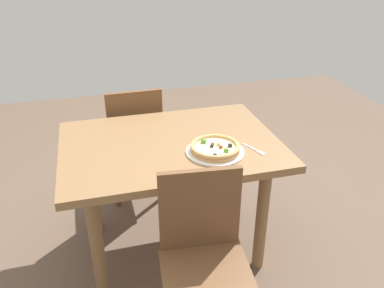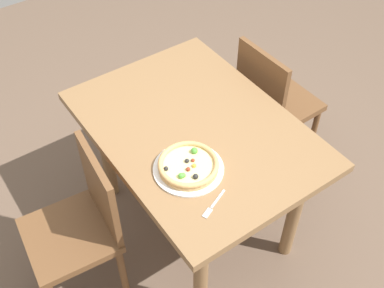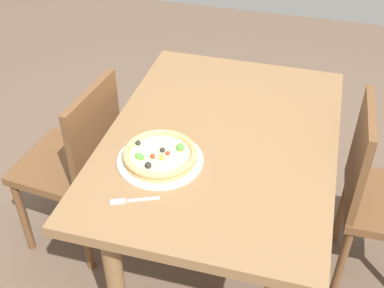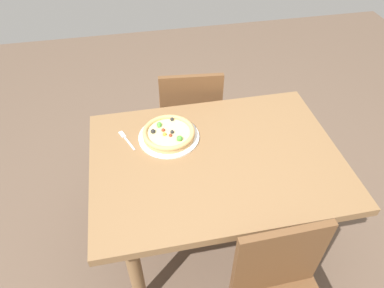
# 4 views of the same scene
# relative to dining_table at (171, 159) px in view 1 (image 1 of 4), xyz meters

# --- Properties ---
(ground_plane) EXTENTS (6.00, 6.00, 0.00)m
(ground_plane) POSITION_rel_dining_table_xyz_m (0.00, 0.00, -0.66)
(ground_plane) COLOR brown
(dining_table) EXTENTS (1.22, 0.88, 0.77)m
(dining_table) POSITION_rel_dining_table_xyz_m (0.00, 0.00, 0.00)
(dining_table) COLOR olive
(dining_table) RESTS_ON ground
(chair_near) EXTENTS (0.41, 0.41, 0.90)m
(chair_near) POSITION_rel_dining_table_xyz_m (0.13, -0.66, -0.16)
(chair_near) COLOR brown
(chair_near) RESTS_ON ground
(chair_far) EXTENTS (0.44, 0.44, 0.90)m
(chair_far) POSITION_rel_dining_table_xyz_m (-0.01, 0.66, -0.16)
(chair_far) COLOR brown
(chair_far) RESTS_ON ground
(plate) EXTENTS (0.31, 0.31, 0.01)m
(plate) POSITION_rel_dining_table_xyz_m (-0.21, 0.18, 0.12)
(plate) COLOR white
(plate) RESTS_ON dining_table
(pizza) EXTENTS (0.27, 0.27, 0.05)m
(pizza) POSITION_rel_dining_table_xyz_m (-0.21, 0.18, 0.14)
(pizza) COLOR tan
(pizza) RESTS_ON plate
(fork) EXTENTS (0.08, 0.16, 0.00)m
(fork) POSITION_rel_dining_table_xyz_m (-0.43, 0.21, 0.11)
(fork) COLOR silver
(fork) RESTS_ON dining_table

